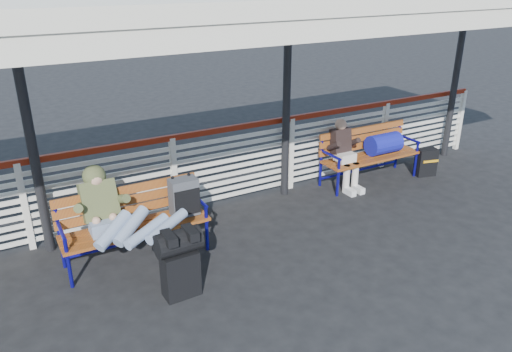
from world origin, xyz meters
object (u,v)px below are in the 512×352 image
bench_left (151,210)px  bench_right (376,147)px  companion_person (344,153)px  suitcase_side (426,162)px  traveler_man (128,221)px  luggage_stack (180,261)px

bench_left → bench_right: bench_left is taller
companion_person → suitcase_side: (1.60, -0.30, -0.35)m
bench_left → companion_person: 3.45m
traveler_man → bench_right: bearing=10.4°
luggage_stack → bench_left: size_ratio=0.45×
luggage_stack → bench_right: bearing=18.2°
bench_right → traveler_man: bearing=-169.6°
traveler_man → luggage_stack: bearing=-63.3°
bench_left → bench_right: 4.13m
bench_right → suitcase_side: bench_right is taller
bench_left → bench_right: size_ratio=1.00×
bench_left → bench_right: (4.10, 0.48, -0.01)m
suitcase_side → luggage_stack: bearing=-152.8°
luggage_stack → bench_right: size_ratio=0.45×
bench_left → companion_person: bearing=7.9°
bench_left → traveler_man: 0.52m
suitcase_side → bench_left: bearing=-164.1°
companion_person → traveler_man: bearing=-167.9°
traveler_man → companion_person: bearing=12.1°
bench_right → suitcase_side: 1.03m
bench_right → bench_left: bearing=-173.3°
bench_left → suitcase_side: bench_left is taller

